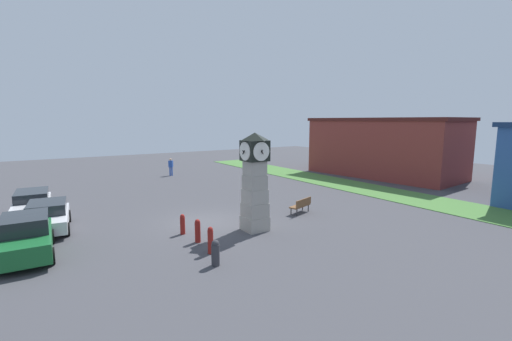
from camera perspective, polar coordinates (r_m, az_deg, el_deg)
name	(u,v)px	position (r m, az deg, el deg)	size (l,w,h in m)	color
ground_plane	(205,222)	(18.82, -8.47, -8.50)	(79.49, 79.49, 0.00)	#424247
clock_tower	(255,182)	(16.74, -0.20, -1.86)	(1.48, 1.38, 4.85)	#9F9A90
bollard_near_tower	(215,253)	(13.29, -6.78, -13.43)	(0.31, 0.31, 1.01)	#333338
bollard_mid_row	(210,240)	(14.41, -7.60, -11.41)	(0.23, 0.23, 1.13)	maroon
bollard_far_row	(198,231)	(15.75, -9.70, -9.84)	(0.25, 0.25, 1.07)	maroon
bollard_end_row	(183,224)	(16.98, -12.14, -8.71)	(0.23, 0.23, 0.99)	maroon
car_navy_sedan	(32,204)	(22.95, -33.24, -4.74)	(4.68, 2.08, 1.50)	silver
car_near_tower	(48,216)	(19.98, -31.40, -6.51)	(4.28, 2.26, 1.40)	silver
car_by_building	(26,237)	(16.66, -34.00, -9.15)	(4.15, 2.05, 1.65)	#19602D
bench	(301,205)	(20.33, 7.54, -5.68)	(0.99, 1.69, 0.90)	brown
pedestrian_near_bench	(171,166)	(34.77, -14.01, 0.77)	(0.45, 0.45, 1.72)	#264CA5
warehouse_blue_far	(384,147)	(35.94, 20.53, 3.71)	(14.74, 8.03, 5.68)	maroon
grass_verge_far	(375,191)	(28.20, 19.19, -3.17)	(47.69, 4.13, 0.04)	#477A38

